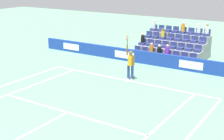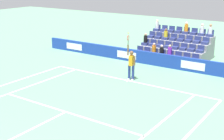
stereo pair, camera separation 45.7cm
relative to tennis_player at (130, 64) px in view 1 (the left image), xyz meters
The scene contains 7 objects.
line_baseline 1.02m from the tennis_player, 84.99° to the left, with size 10.97×0.10×0.01m, color white.
line_service 5.82m from the tennis_player, 89.78° to the left, with size 8.23×0.10×0.01m, color white.
line_singles_sideline_left 7.51m from the tennis_player, 56.26° to the left, with size 0.10×11.89×0.01m, color white.
line_centre_mark 1.05m from the tennis_player, 86.43° to the left, with size 0.10×0.20×0.01m, color white.
sponsor_barrier 3.69m from the tennis_player, 89.66° to the right, with size 20.08×0.22×0.90m.
tennis_player is the anchor object (origin of this frame).
stadium_stand 6.60m from the tennis_player, 89.77° to the right, with size 4.96×3.80×2.61m.
Camera 1 is at (-9.09, 3.88, 6.09)m, focal length 51.53 mm.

